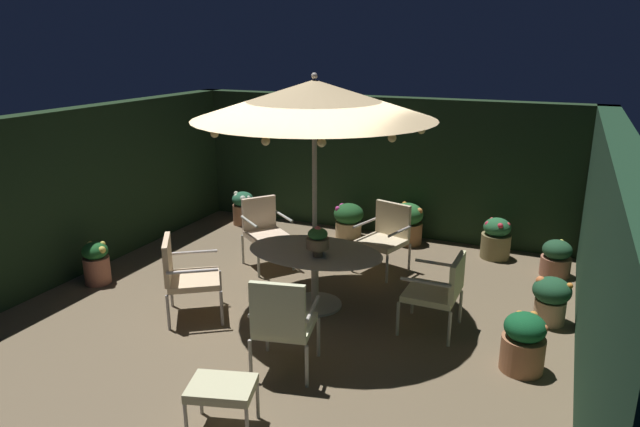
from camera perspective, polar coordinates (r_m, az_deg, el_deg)
ground_plane at (r=7.01m, az=-3.08°, el=-9.85°), size 6.95×7.20×0.02m
hedge_backdrop_rear at (r=9.68m, az=6.03°, el=4.84°), size 6.95×0.30×2.28m
hedge_backdrop_left at (r=8.56m, az=-23.54°, el=1.93°), size 0.30×7.20×2.28m
hedge_backdrop_right at (r=5.95m, az=26.82°, el=-4.70°), size 0.30×7.20×2.28m
patio_dining_table at (r=6.93m, az=-0.53°, el=-4.98°), size 1.69×1.14×0.73m
patio_umbrella at (r=6.46m, az=-0.57°, el=11.32°), size 2.76×2.76×2.81m
centerpiece_planter at (r=6.62m, az=-0.23°, el=-2.63°), size 0.27×0.27×0.37m
patio_chair_north at (r=8.10m, az=6.61°, el=-2.01°), size 0.76×0.75×0.95m
patio_chair_northeast at (r=8.23m, az=-5.61°, el=-1.41°), size 0.83×0.82×0.98m
patio_chair_east at (r=6.84m, az=-13.43°, el=-5.77°), size 0.87×0.87×0.98m
patio_chair_southeast at (r=5.55m, az=-3.80°, el=-10.60°), size 0.70×0.71×1.03m
patio_chair_south at (r=6.49m, az=11.94°, el=-7.31°), size 0.62×0.63×0.90m
ottoman_footrest at (r=4.98m, az=-9.81°, el=-17.01°), size 0.63×0.53×0.44m
potted_plant_back_right at (r=8.58m, az=22.57°, el=-4.13°), size 0.41×0.41×0.51m
potted_plant_left_far at (r=6.07m, az=19.71°, el=-11.99°), size 0.43×0.43×0.61m
potted_plant_back_left at (r=9.27m, az=8.70°, el=-0.92°), size 0.51×0.51×0.66m
potted_plant_front_corner at (r=8.23m, az=-21.49°, el=-4.55°), size 0.36×0.34×0.58m
potted_plant_right_far at (r=8.95m, az=17.22°, el=-2.39°), size 0.44×0.44×0.62m
potted_plant_right_near at (r=9.48m, az=2.88°, el=-0.57°), size 0.49×0.49×0.57m
potted_plant_back_center at (r=7.14m, az=22.12°, el=-7.84°), size 0.43×0.43×0.55m
potted_plant_left_near at (r=10.22m, az=-7.71°, el=0.65°), size 0.38×0.38×0.59m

